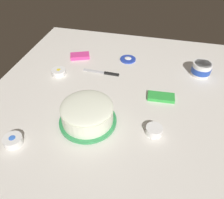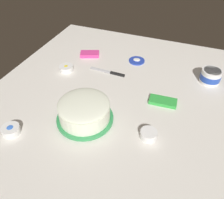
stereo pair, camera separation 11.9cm
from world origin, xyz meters
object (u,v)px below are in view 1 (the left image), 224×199
at_px(sprinkle_bowl_pink, 154,130).
at_px(candy_box_upper, 80,56).
at_px(frosting_tub, 201,69).
at_px(frosting_tub_lid, 128,59).
at_px(sprinkle_bowl_blue, 13,140).
at_px(spreading_knife, 104,73).
at_px(frosted_cake, 87,114).
at_px(candy_box_lower, 161,97).
at_px(sprinkle_bowl_yellow, 59,72).

distance_m(sprinkle_bowl_pink, candy_box_upper, 0.81).
distance_m(frosting_tub, frosting_tub_lid, 0.48).
distance_m(frosting_tub, sprinkle_bowl_blue, 1.14).
height_order(spreading_knife, candy_box_upper, candy_box_upper).
bearing_deg(frosting_tub, frosted_cake, -135.36).
height_order(sprinkle_bowl_blue, candy_box_lower, sprinkle_bowl_blue).
xyz_separation_m(frosting_tub_lid, sprinkle_bowl_pink, (0.24, -0.62, 0.01)).
bearing_deg(spreading_knife, frosting_tub, 12.66).
xyz_separation_m(sprinkle_bowl_pink, sprinkle_bowl_blue, (-0.61, -0.21, 0.00)).
relative_size(frosting_tub_lid, candy_box_lower, 0.73).
relative_size(sprinkle_bowl_blue, candy_box_upper, 0.65).
distance_m(sprinkle_bowl_blue, candy_box_upper, 0.78).
bearing_deg(candy_box_lower, candy_box_upper, 148.62).
bearing_deg(candy_box_upper, sprinkle_bowl_yellow, -127.13).
bearing_deg(sprinkle_bowl_yellow, frosting_tub_lid, 34.32).
bearing_deg(frosted_cake, sprinkle_bowl_yellow, 131.28).
bearing_deg(candy_box_lower, sprinkle_bowl_blue, -146.75).
xyz_separation_m(frosting_tub_lid, sprinkle_bowl_yellow, (-0.39, -0.27, 0.01)).
height_order(frosted_cake, sprinkle_bowl_blue, frosted_cake).
height_order(sprinkle_bowl_yellow, sprinkle_bowl_blue, sprinkle_bowl_blue).
height_order(frosted_cake, frosting_tub_lid, frosted_cake).
xyz_separation_m(sprinkle_bowl_yellow, candy_box_lower, (0.65, -0.09, -0.01)).
height_order(frosting_tub_lid, sprinkle_bowl_blue, sprinkle_bowl_blue).
xyz_separation_m(frosting_tub, frosting_tub_lid, (-0.47, 0.06, -0.04)).
bearing_deg(frosted_cake, sprinkle_bowl_blue, -144.39).
height_order(sprinkle_bowl_pink, candy_box_upper, sprinkle_bowl_pink).
distance_m(spreading_knife, sprinkle_bowl_pink, 0.55).
bearing_deg(sprinkle_bowl_pink, candy_box_lower, 86.77).
bearing_deg(frosting_tub, sprinkle_bowl_pink, -113.25).
height_order(frosting_tub_lid, candy_box_lower, candy_box_lower).
height_order(frosting_tub, spreading_knife, frosting_tub).
relative_size(frosted_cake, sprinkle_bowl_yellow, 3.19).
distance_m(candy_box_lower, candy_box_upper, 0.66).
bearing_deg(candy_box_upper, frosting_tub_lid, -13.55).
bearing_deg(spreading_knife, frosting_tub_lid, 59.31).
distance_m(spreading_knife, sprinkle_bowl_blue, 0.68).
bearing_deg(frosting_tub_lid, candy_box_lower, -54.68).
distance_m(frosted_cake, sprinkle_bowl_blue, 0.35).
bearing_deg(sprinkle_bowl_pink, frosting_tub, 66.75).
bearing_deg(frosting_tub_lid, sprinkle_bowl_pink, -68.99).
bearing_deg(frosted_cake, frosting_tub_lid, 81.99).
relative_size(frosting_tub, candy_box_lower, 0.81).
distance_m(frosted_cake, candy_box_upper, 0.62).
bearing_deg(candy_box_lower, sprinkle_bowl_yellow, 168.80).
bearing_deg(sprinkle_bowl_blue, spreading_knife, 67.82).
distance_m(frosting_tub_lid, sprinkle_bowl_yellow, 0.48).
xyz_separation_m(sprinkle_bowl_yellow, sprinkle_bowl_blue, (0.02, -0.55, 0.00)).
xyz_separation_m(frosted_cake, candy_box_lower, (0.34, 0.26, -0.05)).
bearing_deg(sprinkle_bowl_yellow, frosted_cake, -48.72).
bearing_deg(candy_box_upper, candy_box_lower, -49.44).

